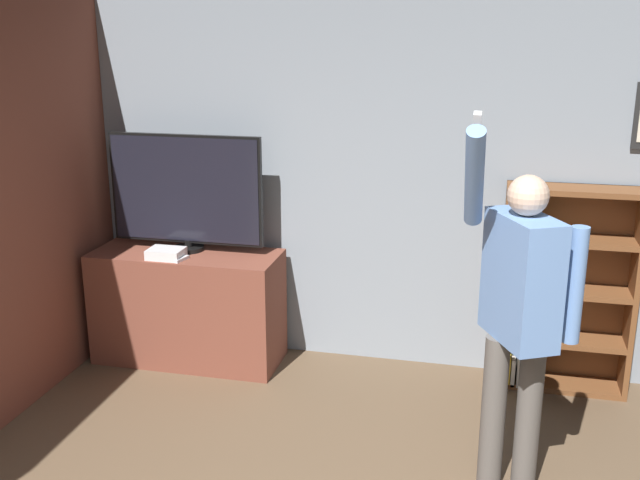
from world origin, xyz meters
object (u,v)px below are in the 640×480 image
object	(u,v)px
television	(186,192)
game_console	(166,253)
person	(519,306)
bookshelf	(553,291)

from	to	relation	value
television	game_console	size ratio (longest dim) A/B	4.62
television	game_console	world-z (taller)	television
television	person	xyz separation A→B (m)	(2.30, -1.19, -0.21)
game_console	bookshelf	xyz separation A→B (m)	(2.65, 0.33, -0.17)
television	person	distance (m)	2.60
television	person	world-z (taller)	person
game_console	person	distance (m)	2.58
bookshelf	person	distance (m)	1.38
bookshelf	person	size ratio (longest dim) A/B	0.69
television	game_console	xyz separation A→B (m)	(-0.08, -0.21, -0.40)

